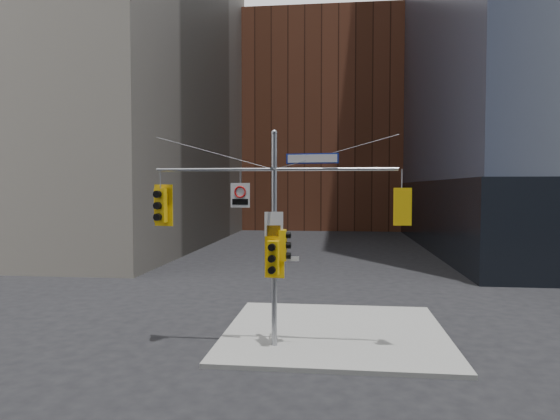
% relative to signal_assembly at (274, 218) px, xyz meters
% --- Properties ---
extents(ground, '(160.00, 160.00, 0.00)m').
position_rel_signal_assembly_xyz_m(ground, '(0.00, -1.99, -4.42)').
color(ground, black).
rests_on(ground, ground).
extents(sidewalk_corner, '(8.00, 8.00, 0.15)m').
position_rel_signal_assembly_xyz_m(sidewalk_corner, '(2.00, 2.01, -4.34)').
color(sidewalk_corner, gray).
rests_on(sidewalk_corner, ground).
extents(brick_midrise, '(26.00, 20.00, 28.00)m').
position_rel_signal_assembly_xyz_m(brick_midrise, '(0.00, 56.01, 9.58)').
color(brick_midrise, brown).
rests_on(brick_midrise, ground).
extents(signal_assembly, '(8.00, 0.80, 7.30)m').
position_rel_signal_assembly_xyz_m(signal_assembly, '(0.00, 0.00, 0.00)').
color(signal_assembly, '#95979D').
rests_on(signal_assembly, ground).
extents(traffic_light_west_arm, '(0.68, 0.59, 1.42)m').
position_rel_signal_assembly_xyz_m(traffic_light_west_arm, '(-3.87, 0.01, 0.38)').
color(traffic_light_west_arm, yellow).
rests_on(traffic_light_west_arm, ground).
extents(traffic_light_east_arm, '(0.57, 0.47, 1.20)m').
position_rel_signal_assembly_xyz_m(traffic_light_east_arm, '(4.11, 0.00, 0.38)').
color(traffic_light_east_arm, yellow).
rests_on(traffic_light_east_arm, ground).
extents(traffic_light_pole_side, '(0.39, 0.34, 1.02)m').
position_rel_signal_assembly_xyz_m(traffic_light_pole_side, '(0.32, 0.01, -0.92)').
color(traffic_light_pole_side, yellow).
rests_on(traffic_light_pole_side, ground).
extents(traffic_light_pole_front, '(0.66, 0.55, 1.37)m').
position_rel_signal_assembly_xyz_m(traffic_light_pole_front, '(0.00, -0.27, -1.30)').
color(traffic_light_pole_front, yellow).
rests_on(traffic_light_pole_front, ground).
extents(street_sign_blade, '(1.72, 0.25, 0.34)m').
position_rel_signal_assembly_xyz_m(street_sign_blade, '(1.25, 0.00, 1.93)').
color(street_sign_blade, '#102798').
rests_on(street_sign_blade, ground).
extents(regulatory_sign_arm, '(0.65, 0.10, 0.81)m').
position_rel_signal_assembly_xyz_m(regulatory_sign_arm, '(-1.14, -0.02, 0.76)').
color(regulatory_sign_arm, silver).
rests_on(regulatory_sign_arm, ground).
extents(regulatory_sign_pole, '(0.61, 0.11, 0.80)m').
position_rel_signal_assembly_xyz_m(regulatory_sign_pole, '(0.00, -0.11, -0.22)').
color(regulatory_sign_pole, silver).
rests_on(regulatory_sign_pole, ground).
extents(street_blade_ew, '(0.74, 0.04, 0.15)m').
position_rel_signal_assembly_xyz_m(street_blade_ew, '(0.45, 0.01, -1.36)').
color(street_blade_ew, silver).
rests_on(street_blade_ew, ground).
extents(street_blade_ns, '(0.09, 0.82, 0.16)m').
position_rel_signal_assembly_xyz_m(street_blade_ns, '(0.00, 0.46, -1.57)').
color(street_blade_ns, '#145926').
rests_on(street_blade_ns, ground).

